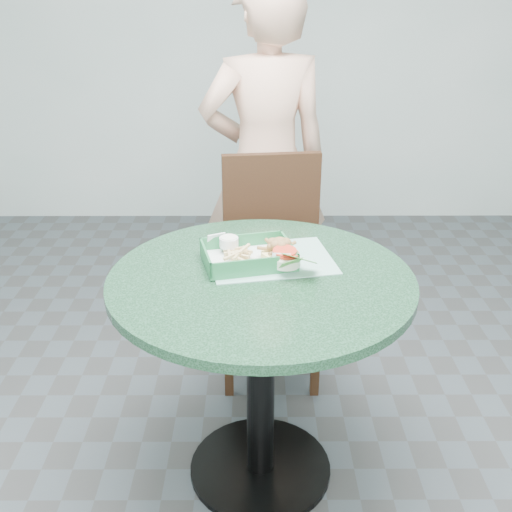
{
  "coord_description": "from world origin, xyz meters",
  "views": [
    {
      "loc": [
        -0.02,
        -1.61,
        1.58
      ],
      "look_at": [
        -0.02,
        0.1,
        0.79
      ],
      "focal_mm": 42.0,
      "sensor_mm": 36.0,
      "label": 1
    }
  ],
  "objects_px": {
    "cafe_table": "(261,329)",
    "sauce_ramekin": "(233,246)",
    "diner_person": "(266,152)",
    "dining_chair": "(271,252)",
    "crab_sandwich": "(279,256)",
    "food_basket": "(248,264)"
  },
  "relations": [
    {
      "from": "crab_sandwich",
      "to": "dining_chair",
      "type": "bearing_deg",
      "value": 90.42
    },
    {
      "from": "cafe_table",
      "to": "dining_chair",
      "type": "xyz_separation_m",
      "value": [
        0.05,
        0.69,
        -0.05
      ]
    },
    {
      "from": "cafe_table",
      "to": "dining_chair",
      "type": "relative_size",
      "value": 1.0
    },
    {
      "from": "dining_chair",
      "to": "sauce_ramekin",
      "type": "distance_m",
      "value": 0.62
    },
    {
      "from": "cafe_table",
      "to": "dining_chair",
      "type": "distance_m",
      "value": 0.69
    },
    {
      "from": "food_basket",
      "to": "sauce_ramekin",
      "type": "xyz_separation_m",
      "value": [
        -0.05,
        0.07,
        0.03
      ]
    },
    {
      "from": "diner_person",
      "to": "sauce_ramekin",
      "type": "relative_size",
      "value": 28.68
    },
    {
      "from": "diner_person",
      "to": "food_basket",
      "type": "relative_size",
      "value": 6.4
    },
    {
      "from": "food_basket",
      "to": "sauce_ramekin",
      "type": "distance_m",
      "value": 0.09
    },
    {
      "from": "cafe_table",
      "to": "dining_chair",
      "type": "height_order",
      "value": "dining_chair"
    },
    {
      "from": "cafe_table",
      "to": "diner_person",
      "type": "bearing_deg",
      "value": 88.27
    },
    {
      "from": "diner_person",
      "to": "crab_sandwich",
      "type": "height_order",
      "value": "diner_person"
    },
    {
      "from": "diner_person",
      "to": "sauce_ramekin",
      "type": "xyz_separation_m",
      "value": [
        -0.12,
        -0.87,
        -0.08
      ]
    },
    {
      "from": "cafe_table",
      "to": "sauce_ramekin",
      "type": "distance_m",
      "value": 0.28
    },
    {
      "from": "diner_person",
      "to": "cafe_table",
      "type": "bearing_deg",
      "value": 76.37
    },
    {
      "from": "food_basket",
      "to": "crab_sandwich",
      "type": "relative_size",
      "value": 2.46
    },
    {
      "from": "food_basket",
      "to": "diner_person",
      "type": "bearing_deg",
      "value": 85.69
    },
    {
      "from": "diner_person",
      "to": "food_basket",
      "type": "height_order",
      "value": "diner_person"
    },
    {
      "from": "dining_chair",
      "to": "sauce_ramekin",
      "type": "relative_size",
      "value": 15.22
    },
    {
      "from": "dining_chair",
      "to": "diner_person",
      "type": "distance_m",
      "value": 0.48
    },
    {
      "from": "cafe_table",
      "to": "diner_person",
      "type": "xyz_separation_m",
      "value": [
        0.03,
        1.02,
        0.3
      ]
    },
    {
      "from": "cafe_table",
      "to": "dining_chair",
      "type": "bearing_deg",
      "value": 85.69
    }
  ]
}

